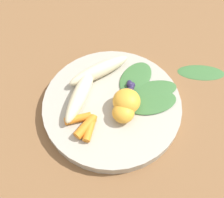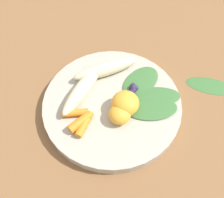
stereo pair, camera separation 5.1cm
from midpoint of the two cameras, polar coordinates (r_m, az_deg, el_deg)
The scene contains 15 objects.
ground_plane at distance 0.54m, azimuth -2.71°, elevation -2.17°, with size 2.40×2.40×0.00m, color brown.
bowl at distance 0.53m, azimuth -2.76°, elevation -1.51°, with size 0.28×0.28×0.02m, color #B2AD9E.
banana_peeled_left at distance 0.52m, azimuth -9.79°, elevation 1.06°, with size 0.14×0.03×0.03m, color beige.
banana_peeled_right at distance 0.55m, azimuth -5.51°, elevation 6.19°, with size 0.14×0.03×0.03m, color beige.
orange_segment_near at distance 0.49m, azimuth 0.31°, elevation -0.70°, with size 0.05×0.05×0.04m, color #F4A833.
orange_segment_far at distance 0.49m, azimuth -0.48°, elevation -3.32°, with size 0.04×0.04×0.03m, color #F4A833.
carrot_front at distance 0.50m, azimuth -10.51°, elevation -4.53°, with size 0.01×0.01×0.05m, color orange.
carrot_mid_left at distance 0.49m, azimuth -9.05°, elevation -6.45°, with size 0.02×0.02×0.05m, color orange.
carrot_mid_right at distance 0.49m, azimuth -7.98°, elevation -6.69°, with size 0.01×0.01×0.05m, color orange.
blueberry_pile at distance 0.53m, azimuth 1.13°, elevation 2.30°, with size 0.04×0.03×0.03m.
coconut_shred_patch at distance 0.53m, azimuth 4.17°, elevation 1.51°, with size 0.04×0.04×0.00m, color white.
kale_leaf_left at distance 0.52m, azimuth 6.06°, elevation -0.90°, with size 0.10×0.06×0.01m, color #3D7038.
kale_leaf_right at distance 0.53m, azimuth 6.22°, elevation 1.72°, with size 0.11×0.05×0.01m, color #3D7038.
kale_leaf_rear at distance 0.55m, azimuth 2.68°, elevation 4.61°, with size 0.10×0.06×0.01m, color #3D7038.
kale_leaf_stray at distance 0.62m, azimuth 17.05°, elevation 5.61°, with size 0.11×0.05×0.01m, color #3D7038.
Camera 1 is at (0.28, -0.06, 0.46)m, focal length 41.04 mm.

